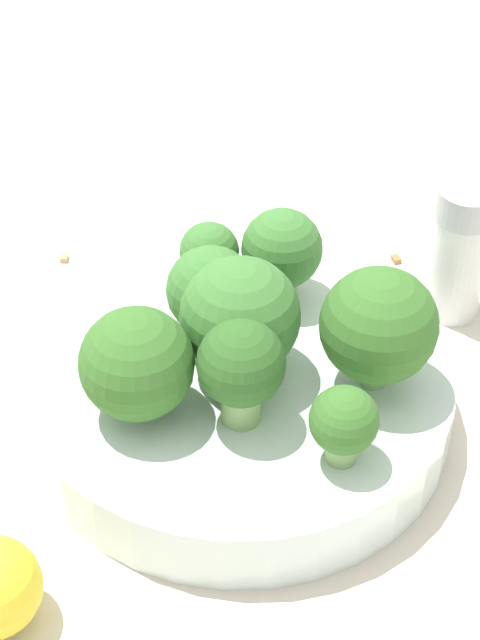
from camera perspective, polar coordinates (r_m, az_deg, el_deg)
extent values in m
plane|color=beige|center=(0.57, 0.00, -5.28)|extent=(3.00, 3.00, 0.00)
cylinder|color=silver|center=(0.56, 0.00, -4.00)|extent=(0.22, 0.22, 0.04)
cylinder|color=#84AD66|center=(0.55, -1.51, -0.03)|extent=(0.02, 0.02, 0.02)
sphere|color=#3D7533|center=(0.54, -1.55, 1.59)|extent=(0.05, 0.05, 0.05)
cylinder|color=#8EB770|center=(0.53, -0.07, -1.78)|extent=(0.02, 0.02, 0.03)
sphere|color=#3D7533|center=(0.52, -0.07, 0.11)|extent=(0.06, 0.06, 0.06)
cylinder|color=#8EB770|center=(0.52, -5.39, -4.00)|extent=(0.01, 0.01, 0.02)
sphere|color=#386B28|center=(0.50, -5.53, -2.34)|extent=(0.06, 0.06, 0.06)
cylinder|color=#84AD66|center=(0.50, 5.46, -6.58)|extent=(0.02, 0.02, 0.02)
sphere|color=#386B28|center=(0.48, 5.57, -5.34)|extent=(0.03, 0.03, 0.03)
cylinder|color=#7A9E5B|center=(0.58, -1.62, 2.32)|extent=(0.02, 0.02, 0.02)
sphere|color=#3D7533|center=(0.57, -1.65, 3.68)|extent=(0.03, 0.03, 0.03)
cylinder|color=#84AD66|center=(0.51, 0.06, -4.11)|extent=(0.02, 0.02, 0.03)
sphere|color=#2D5B23|center=(0.49, 0.06, -2.31)|extent=(0.04, 0.04, 0.04)
cylinder|color=#8EB770|center=(0.58, 2.20, 2.29)|extent=(0.02, 0.02, 0.02)
sphere|color=#3D7533|center=(0.57, 2.25, 3.83)|extent=(0.04, 0.04, 0.04)
cylinder|color=#84AD66|center=(0.53, 7.20, -2.22)|extent=(0.02, 0.02, 0.03)
sphere|color=#386B28|center=(0.52, 7.41, -0.29)|extent=(0.06, 0.06, 0.06)
cylinder|color=silver|center=(0.63, 11.52, 2.87)|extent=(0.03, 0.03, 0.07)
cylinder|color=#B7B7BC|center=(0.60, 12.04, 6.07)|extent=(0.03, 0.03, 0.02)
cube|color=tan|center=(0.68, -9.38, 3.39)|extent=(0.01, 0.01, 0.01)
cube|color=olive|center=(0.68, 8.34, 3.34)|extent=(0.01, 0.01, 0.01)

